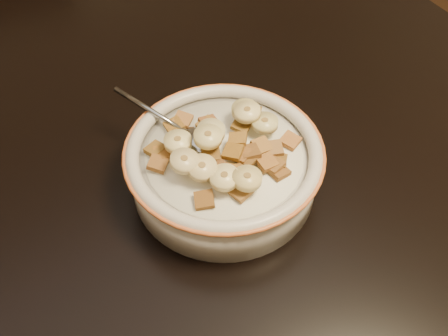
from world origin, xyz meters
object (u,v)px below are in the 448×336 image
cereal_bowl (224,170)px  spoon (199,140)px  table (47,180)px  chair (29,112)px

cereal_bowl → spoon: (-0.02, 0.03, 0.03)m
cereal_bowl → table: bearing=145.0°
chair → cereal_bowl: 0.71m
table → spoon: spoon is taller
table → spoon: bearing=-30.3°
cereal_bowl → spoon: 0.05m
table → spoon: (0.17, -0.10, 0.08)m
table → cereal_bowl: size_ratio=6.46×
chair → spoon: bearing=-63.6°
cereal_bowl → spoon: bearing=117.3°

